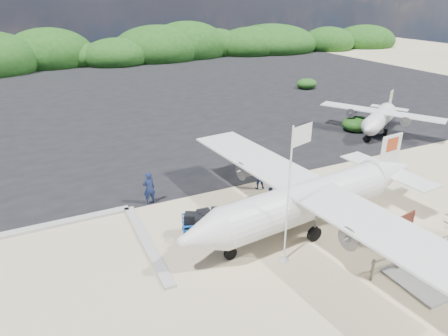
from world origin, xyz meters
The scene contains 14 objects.
ground centered at (0.00, 0.00, 0.00)m, with size 160.00×160.00×0.00m, color beige.
asphalt_apron centered at (0.00, 30.00, 0.00)m, with size 90.00×50.00×0.04m, color #B2B2B2, non-canonical shape.
lagoon centered at (-9.00, 1.50, 0.00)m, with size 9.00×7.00×0.40m, color #B2B2B2, non-canonical shape.
walkway_pad centered at (5.50, -6.00, 0.00)m, with size 3.50×2.50×0.10m, color #B2B2B2, non-canonical shape.
vegetation_band centered at (0.00, 55.00, 0.00)m, with size 124.00×8.00×4.40m, color #B2B2B2, non-canonical shape.
fence centered at (6.00, -5.00, 0.00)m, with size 6.40×2.00×1.10m, color #B2B2B2, non-canonical shape.
baggage_cart centered at (-1.76, 0.81, 0.00)m, with size 2.44×1.39×1.22m, color blue, non-canonical shape.
flagpole centered at (0.55, -2.35, 0.00)m, with size 1.23×0.51×6.13m, color white, non-canonical shape.
signboard centered at (6.08, -3.60, 0.00)m, with size 1.85×0.17×1.52m, color maroon, non-canonical shape.
crew_a centered at (-3.26, 5.17, 0.94)m, with size 0.68×0.45×1.88m, color #121C44.
crew_b centered at (3.09, 4.19, 0.77)m, with size 0.75×0.58×1.53m, color #121C44.
crew_c centered at (2.05, 1.22, 0.80)m, with size 0.94×0.39×1.60m, color #121C44.
aircraft_large centered at (10.14, 25.91, 0.00)m, with size 16.76×16.76×5.03m, color #B2B2B2, non-canonical shape.
aircraft_small centered at (-7.53, 35.98, 0.00)m, with size 8.04×8.04×2.89m, color #B2B2B2, non-canonical shape.
Camera 1 is at (-8.03, -14.12, 10.70)m, focal length 32.00 mm.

